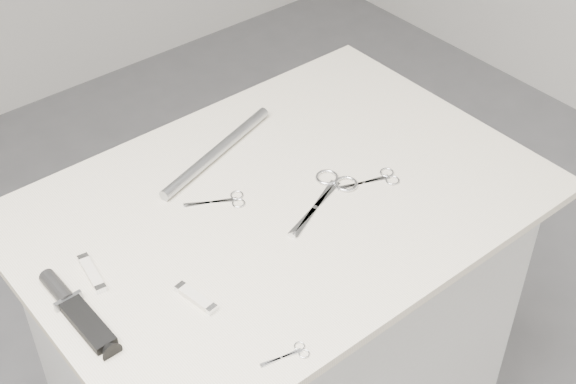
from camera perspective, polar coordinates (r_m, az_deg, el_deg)
plinth at (r=1.89m, az=-0.43°, el=-11.36°), size 0.90×0.60×0.90m
display_board at (r=1.55m, az=-0.52°, el=-0.80°), size 1.00×0.70×0.02m
large_shears at (r=1.57m, az=2.94°, el=0.14°), size 0.20×0.12×0.01m
embroidery_scissors_a at (r=1.60m, az=6.47°, el=0.92°), size 0.13×0.07×0.00m
embroidery_scissors_b at (r=1.55m, az=-4.45°, el=-0.62°), size 0.11×0.08×0.00m
tiny_scissors at (r=1.29m, az=0.20°, el=-11.46°), size 0.08×0.04×0.00m
sheathed_knife at (r=1.39m, az=-15.01°, el=-7.93°), size 0.05×0.21×0.03m
pocket_knife_a at (r=1.44m, az=-13.78°, el=-5.62°), size 0.03×0.10×0.01m
pocket_knife_b at (r=1.37m, az=-6.57°, el=-7.50°), size 0.03×0.09×0.01m
metal_rail at (r=1.65m, az=-5.06°, el=2.90°), size 0.33×0.12×0.02m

